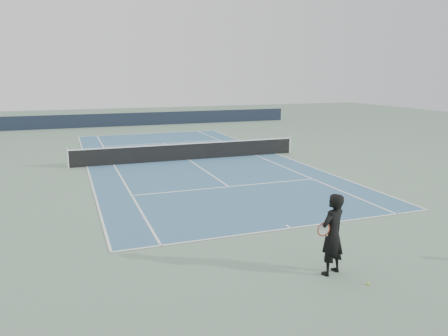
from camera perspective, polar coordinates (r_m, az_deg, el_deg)
name	(u,v)px	position (r m, az deg, el deg)	size (l,w,h in m)	color
ground	(189,160)	(24.64, -4.64, 1.06)	(80.00, 80.00, 0.00)	slate
court_surface	(189,160)	(24.64, -4.64, 1.07)	(10.97, 23.77, 0.01)	#3A688A
tennis_net	(188,151)	(24.55, -4.66, 2.21)	(12.90, 0.10, 1.07)	silver
windscreen_far	(137,119)	(41.91, -11.27, 6.28)	(30.00, 0.25, 1.20)	black
tennis_player	(332,234)	(10.80, 13.95, -8.40)	(0.90, 0.78, 2.01)	black
tennis_ball	(368,283)	(10.86, 18.30, -14.12)	(0.07, 0.07, 0.07)	#BCE32E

